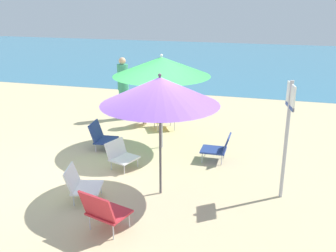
% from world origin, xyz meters
% --- Properties ---
extents(ground_plane, '(40.00, 40.00, 0.00)m').
position_xyz_m(ground_plane, '(0.00, 0.00, 0.00)').
color(ground_plane, '#CCB789').
extents(sea_water, '(40.00, 16.00, 0.01)m').
position_xyz_m(sea_water, '(0.00, 14.33, 0.00)').
color(sea_water, teal).
rests_on(sea_water, ground_plane).
extents(umbrella_purple, '(1.92, 1.92, 2.08)m').
position_xyz_m(umbrella_purple, '(0.95, -0.76, 1.80)').
color(umbrella_purple, '#4C4C51').
rests_on(umbrella_purple, ground_plane).
extents(umbrella_green, '(2.08, 2.08, 2.08)m').
position_xyz_m(umbrella_green, '(0.37, 1.30, 1.82)').
color(umbrella_green, silver).
rests_on(umbrella_green, ground_plane).
extents(beach_chair_a, '(0.64, 0.64, 0.54)m').
position_xyz_m(beach_chair_a, '(-0.11, 0.05, 0.28)').
color(beach_chair_a, white).
rests_on(beach_chair_a, ground_plane).
extents(beach_chair_b, '(0.58, 0.45, 0.57)m').
position_xyz_m(beach_chair_b, '(1.70, 0.87, 0.30)').
color(beach_chair_b, navy).
rests_on(beach_chair_b, ground_plane).
extents(beach_chair_c, '(0.76, 0.78, 0.59)m').
position_xyz_m(beach_chair_c, '(0.02, 2.63, 0.32)').
color(beach_chair_c, gold).
rests_on(beach_chair_c, ground_plane).
extents(beach_chair_d, '(0.56, 0.58, 0.61)m').
position_xyz_m(beach_chair_d, '(-0.89, 0.86, 0.30)').
color(beach_chair_d, navy).
rests_on(beach_chair_d, ground_plane).
extents(beach_chair_e, '(0.68, 0.68, 0.68)m').
position_xyz_m(beach_chair_e, '(0.51, -2.09, 0.36)').
color(beach_chair_e, red).
rests_on(beach_chair_e, ground_plane).
extents(beach_chair_f, '(0.65, 0.64, 0.57)m').
position_xyz_m(beach_chair_f, '(-0.25, -1.32, 0.29)').
color(beach_chair_f, white).
rests_on(beach_chair_f, ground_plane).
extents(person_a, '(0.45, 0.55, 0.87)m').
position_xyz_m(person_a, '(-0.66, 2.51, 0.42)').
color(person_a, silver).
rests_on(person_a, ground_plane).
extents(person_b, '(0.29, 0.29, 1.69)m').
position_xyz_m(person_b, '(-1.23, 3.08, 0.86)').
color(person_b, '#389970').
rests_on(person_b, ground_plane).
extents(warning_sign, '(0.12, 0.47, 1.99)m').
position_xyz_m(warning_sign, '(2.94, -0.34, 1.30)').
color(warning_sign, '#ADADB2').
rests_on(warning_sign, ground_plane).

